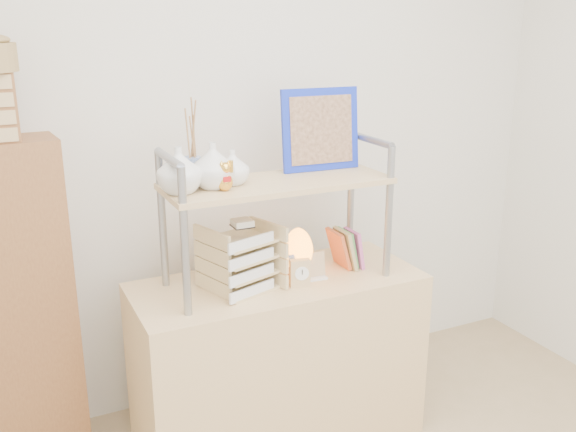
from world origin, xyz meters
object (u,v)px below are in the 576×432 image
Objects in this scene: letter_tray at (243,262)px; cabinet at (14,307)px; salt_lamp at (298,252)px; desk at (278,361)px.

cabinet is at bearing 154.69° from letter_tray.
cabinet reaches higher than salt_lamp.
letter_tray reaches higher than salt_lamp.
desk is 0.49m from salt_lamp.
letter_tray is (0.83, -0.39, 0.19)m from cabinet.
desk is 0.89× the size of cabinet.
desk is 0.52m from letter_tray.
desk is 4.07× the size of letter_tray.
cabinet is at bearing 159.64° from desk.
cabinet is 4.58× the size of letter_tray.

